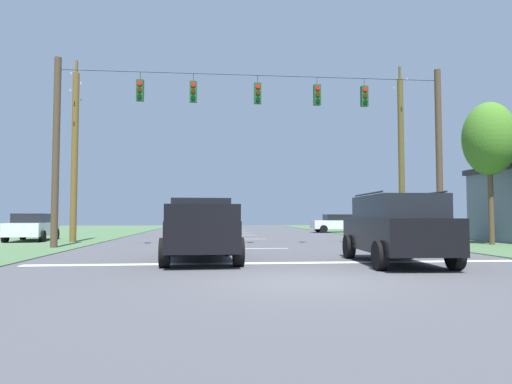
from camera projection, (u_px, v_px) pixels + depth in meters
name	position (u px, v px, depth m)	size (l,w,h in m)	color
ground_plane	(305.00, 281.00, 9.66)	(120.00, 120.00, 0.00)	#47474C
stop_bar_stripe	(279.00, 263.00, 13.35)	(14.64, 0.45, 0.01)	white
lane_dash_0	(259.00, 248.00, 19.32)	(0.15, 2.50, 0.01)	white
lane_dash_1	(245.00, 239.00, 27.25)	(0.15, 2.50, 0.01)	white
lane_dash_2	(239.00, 235.00, 33.13)	(0.15, 2.50, 0.01)	white
lane_dash_3	(236.00, 232.00, 38.31)	(0.15, 2.50, 0.01)	white
lane_dash_4	(233.00, 230.00, 43.25)	(0.15, 2.50, 0.01)	white
overhead_signal_span	(255.00, 141.00, 20.62)	(17.79, 0.31, 8.37)	#4C3B2A
pickup_truck	(201.00, 229.00, 14.27)	(2.46, 5.48, 1.95)	black
suv_black	(396.00, 227.00, 13.22)	(2.44, 4.90, 2.05)	black
distant_car_crossing_white	(337.00, 223.00, 38.08)	(4.33, 2.08, 1.52)	silver
distant_car_oncoming	(32.00, 227.00, 24.88)	(2.31, 4.44, 1.52)	silver
utility_pole_mid_right	(401.00, 157.00, 26.19)	(0.34, 1.92, 10.11)	brown
utility_pole_near_left	(75.00, 153.00, 23.82)	(0.34, 1.96, 9.64)	brown
tree_roadside_right	(489.00, 139.00, 21.80)	(2.46, 2.46, 6.88)	brown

